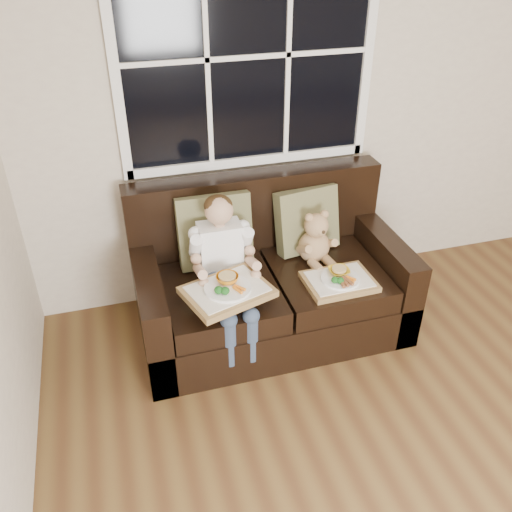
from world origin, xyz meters
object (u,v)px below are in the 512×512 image
object	(u,v)px
tray_left	(227,290)
tray_right	(339,280)
teddy_bear	(315,241)
loveseat	(268,284)
child	(224,259)

from	to	relation	value
tray_left	tray_right	distance (m)	0.72
teddy_bear	tray_right	bearing A→B (deg)	-89.00
loveseat	tray_right	bearing A→B (deg)	-40.83
child	tray_left	xyz separation A→B (m)	(-0.04, -0.23, -0.06)
tray_left	tray_right	xyz separation A→B (m)	(0.71, 0.04, -0.10)
teddy_bear	loveseat	bearing A→B (deg)	169.97
child	teddy_bear	xyz separation A→B (m)	(0.62, 0.11, -0.04)
loveseat	tray_left	xyz separation A→B (m)	(-0.35, -0.35, 0.27)
child	tray_right	size ratio (longest dim) A/B	2.01
teddy_bear	tray_left	xyz separation A→B (m)	(-0.66, -0.33, -0.02)
loveseat	tray_right	size ratio (longest dim) A/B	4.02
loveseat	tray_right	world-z (taller)	loveseat
tray_right	tray_left	bearing A→B (deg)	-178.27
tray_left	teddy_bear	bearing A→B (deg)	9.28
teddy_bear	tray_right	world-z (taller)	teddy_bear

